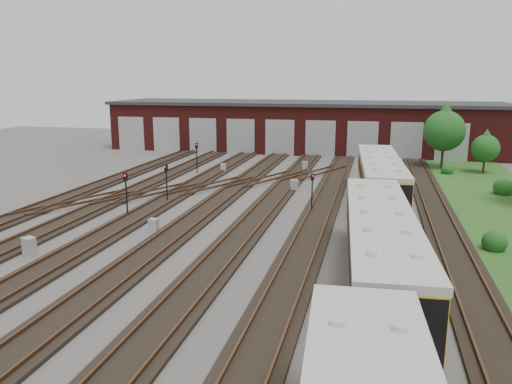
# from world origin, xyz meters

# --- Properties ---
(ground) EXTENTS (120.00, 120.00, 0.00)m
(ground) POSITION_xyz_m (0.00, 0.00, 0.00)
(ground) COLOR #464341
(ground) RESTS_ON ground
(track_network) EXTENTS (30.40, 70.00, 0.33)m
(track_network) POSITION_xyz_m (-0.17, 0.59, 0.11)
(track_network) COLOR black
(track_network) RESTS_ON ground
(maintenance_shed) EXTENTS (51.00, 12.50, 6.35)m
(maintenance_shed) POSITION_xyz_m (-0.01, 39.97, 3.20)
(maintenance_shed) COLOR #541615
(maintenance_shed) RESTS_ON ground
(grass_verge) EXTENTS (8.00, 55.00, 0.05)m
(grass_verge) POSITION_xyz_m (19.00, 10.00, 0.03)
(grass_verge) COLOR #244D19
(grass_verge) RESTS_ON ground
(metro_train) EXTENTS (3.85, 47.73, 3.22)m
(metro_train) POSITION_xyz_m (10.00, -4.72, 1.98)
(metro_train) COLOR black
(metro_train) RESTS_ON ground
(signal_mast_0) EXTENTS (0.28, 0.27, 3.11)m
(signal_mast_0) POSITION_xyz_m (-6.71, 3.57, 2.00)
(signal_mast_0) COLOR black
(signal_mast_0) RESTS_ON ground
(signal_mast_1) EXTENTS (0.29, 0.27, 3.02)m
(signal_mast_1) POSITION_xyz_m (-7.84, 20.40, 1.96)
(signal_mast_1) COLOR black
(signal_mast_1) RESTS_ON ground
(signal_mast_2) EXTENTS (0.30, 0.28, 2.92)m
(signal_mast_2) POSITION_xyz_m (-5.89, 8.41, 1.89)
(signal_mast_2) COLOR black
(signal_mast_2) RESTS_ON ground
(signal_mast_3) EXTENTS (0.26, 0.25, 2.75)m
(signal_mast_3) POSITION_xyz_m (5.35, 8.09, 1.77)
(signal_mast_3) COLOR black
(signal_mast_3) RESTS_ON ground
(relay_cabinet_0) EXTENTS (0.76, 0.70, 1.04)m
(relay_cabinet_0) POSITION_xyz_m (-8.16, -4.61, 0.52)
(relay_cabinet_0) COLOR #9B9E9F
(relay_cabinet_0) RESTS_ON ground
(relay_cabinet_1) EXTENTS (0.66, 0.61, 0.89)m
(relay_cabinet_1) POSITION_xyz_m (-5.36, 21.26, 0.44)
(relay_cabinet_1) COLOR #9B9E9F
(relay_cabinet_1) RESTS_ON ground
(relay_cabinet_2) EXTENTS (0.54, 0.45, 0.90)m
(relay_cabinet_2) POSITION_xyz_m (-3.46, 0.76, 0.45)
(relay_cabinet_2) COLOR #9B9E9F
(relay_cabinet_2) RESTS_ON ground
(relay_cabinet_3) EXTENTS (0.60, 0.51, 0.93)m
(relay_cabinet_3) POSITION_xyz_m (2.56, 24.30, 0.47)
(relay_cabinet_3) COLOR #9B9E9F
(relay_cabinet_3) RESTS_ON ground
(relay_cabinet_4) EXTENTS (0.67, 0.59, 0.99)m
(relay_cabinet_4) POSITION_xyz_m (3.08, 14.32, 0.49)
(relay_cabinet_4) COLOR #9B9E9F
(relay_cabinet_4) RESTS_ON ground
(tree_0) EXTENTS (4.23, 4.23, 7.01)m
(tree_0) POSITION_xyz_m (16.45, 28.79, 4.50)
(tree_0) COLOR #342117
(tree_0) RESTS_ON ground
(tree_1) EXTENTS (2.70, 2.70, 4.48)m
(tree_1) POSITION_xyz_m (20.20, 26.87, 2.87)
(tree_1) COLOR #342117
(tree_1) RESTS_ON ground
(bush_0) EXTENTS (1.34, 1.34, 1.34)m
(bush_0) POSITION_xyz_m (16.24, 2.20, 0.67)
(bush_0) COLOR #134313
(bush_0) RESTS_ON ground
(bush_1) EXTENTS (1.19, 1.19, 1.19)m
(bush_1) POSITION_xyz_m (16.63, 25.65, 0.59)
(bush_1) COLOR #134313
(bush_1) RESTS_ON ground
(bush_2) EXTENTS (1.63, 1.63, 1.63)m
(bush_2) POSITION_xyz_m (19.93, 17.10, 0.81)
(bush_2) COLOR #134313
(bush_2) RESTS_ON ground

